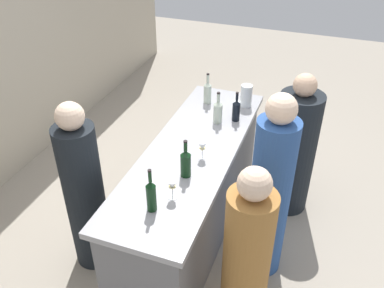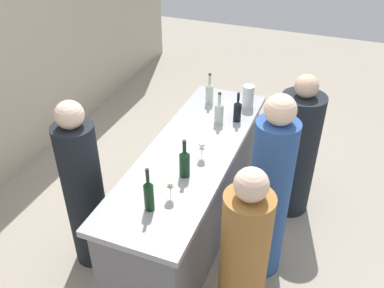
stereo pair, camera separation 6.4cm
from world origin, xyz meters
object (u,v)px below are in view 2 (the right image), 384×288
at_px(wine_bottle_rightmost_clear_pale, 209,92).
at_px(person_right_guest, 244,260).
at_px(wine_bottle_leftmost_dark_green, 149,194).
at_px(wine_glass_near_center, 202,148).
at_px(wine_glass_near_left, 238,106).
at_px(wine_glass_near_right, 170,186).
at_px(water_pitcher, 248,96).
at_px(person_left_guest, 269,196).
at_px(wine_bottle_center_clear_pale, 219,111).
at_px(wine_bottle_second_right_near_black, 237,110).
at_px(person_center_guest, 296,152).
at_px(wine_bottle_second_left_dark_green, 185,163).
at_px(person_server_behind, 84,192).

bearing_deg(wine_bottle_rightmost_clear_pale, person_right_guest, -152.67).
bearing_deg(wine_bottle_leftmost_dark_green, wine_glass_near_center, -10.26).
bearing_deg(wine_glass_near_left, wine_glass_near_right, 175.28).
relative_size(wine_glass_near_right, person_right_guest, 0.10).
xyz_separation_m(wine_glass_near_right, water_pitcher, (1.49, -0.15, 0.01)).
height_order(wine_glass_near_right, person_left_guest, person_left_guest).
bearing_deg(water_pitcher, wine_bottle_rightmost_clear_pale, 100.46).
xyz_separation_m(wine_bottle_center_clear_pale, wine_bottle_second_right_near_black, (0.09, -0.14, -0.01)).
distance_m(wine_glass_near_center, person_center_guest, 1.08).
relative_size(wine_bottle_second_left_dark_green, wine_glass_near_right, 2.09).
bearing_deg(wine_glass_near_center, water_pitcher, -6.83).
height_order(wine_bottle_second_right_near_black, person_right_guest, person_right_guest).
bearing_deg(wine_glass_near_left, wine_bottle_center_clear_pale, 148.49).
xyz_separation_m(wine_bottle_rightmost_clear_pale, wine_glass_near_right, (-1.42, -0.21, -0.02)).
xyz_separation_m(wine_bottle_leftmost_dark_green, wine_glass_near_center, (0.69, -0.12, -0.03)).
height_order(wine_bottle_second_right_near_black, person_center_guest, person_center_guest).
height_order(wine_glass_near_center, person_right_guest, person_right_guest).
bearing_deg(wine_bottle_second_right_near_black, person_center_guest, -78.97).
height_order(wine_bottle_rightmost_clear_pale, person_right_guest, person_right_guest).
bearing_deg(water_pitcher, person_left_guest, -156.00).
distance_m(wine_glass_near_left, person_server_behind, 1.57).
xyz_separation_m(wine_glass_near_left, person_left_guest, (-0.84, -0.51, -0.26)).
bearing_deg(wine_bottle_center_clear_pale, wine_glass_near_left, -31.51).
bearing_deg(wine_bottle_second_right_near_black, water_pitcher, -3.74).
bearing_deg(person_server_behind, wine_bottle_leftmost_dark_green, -15.04).
distance_m(wine_bottle_center_clear_pale, water_pitcher, 0.42).
height_order(person_left_guest, person_server_behind, person_left_guest).
bearing_deg(wine_glass_near_left, wine_bottle_second_right_near_black, -164.80).
xyz_separation_m(wine_bottle_second_left_dark_green, wine_bottle_second_right_near_black, (0.92, -0.14, -0.01)).
bearing_deg(wine_bottle_leftmost_dark_green, wine_glass_near_left, -7.56).
xyz_separation_m(wine_bottle_second_left_dark_green, wine_glass_near_left, (1.02, -0.11, -0.02)).
height_order(wine_bottle_second_left_dark_green, wine_bottle_rightmost_clear_pale, wine_bottle_second_left_dark_green).
distance_m(wine_bottle_second_left_dark_green, person_left_guest, 0.70).
relative_size(wine_bottle_second_left_dark_green, wine_bottle_center_clear_pale, 1.04).
distance_m(wine_bottle_center_clear_pale, person_right_guest, 1.41).
height_order(wine_bottle_leftmost_dark_green, wine_bottle_second_left_dark_green, wine_bottle_leftmost_dark_green).
distance_m(wine_bottle_second_left_dark_green, wine_bottle_rightmost_clear_pale, 1.17).
bearing_deg(person_left_guest, wine_bottle_center_clear_pale, -51.97).
relative_size(wine_bottle_leftmost_dark_green, wine_bottle_second_left_dark_green, 1.08).
relative_size(wine_glass_near_center, person_center_guest, 0.10).
height_order(wine_bottle_leftmost_dark_green, person_right_guest, person_right_guest).
xyz_separation_m(wine_glass_near_right, person_right_guest, (-0.12, -0.58, -0.37)).
xyz_separation_m(wine_glass_near_left, wine_glass_near_center, (-0.76, 0.07, -0.00)).
relative_size(wine_bottle_center_clear_pale, wine_glass_near_center, 2.01).
bearing_deg(wine_glass_near_center, wine_bottle_rightmost_clear_pale, 15.81).
distance_m(wine_bottle_second_left_dark_green, person_right_guest, 0.81).
relative_size(wine_glass_near_center, person_right_guest, 0.10).
relative_size(wine_bottle_second_right_near_black, person_left_guest, 0.17).
height_order(wine_bottle_leftmost_dark_green, wine_bottle_center_clear_pale, wine_bottle_leftmost_dark_green).
relative_size(wine_bottle_center_clear_pale, wine_glass_near_left, 2.14).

